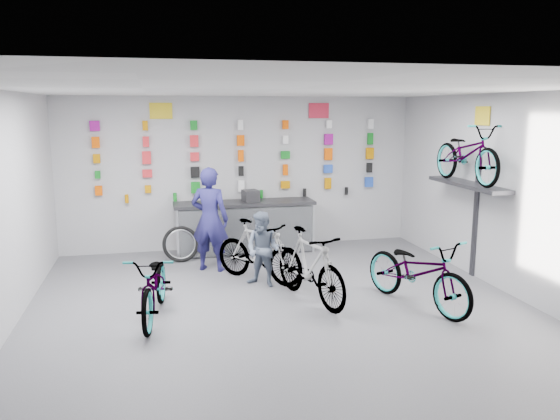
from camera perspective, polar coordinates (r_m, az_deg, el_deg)
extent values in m
plane|color=#505055|center=(7.42, 0.87, -11.34)|extent=(8.00, 8.00, 0.00)
plane|color=white|center=(6.88, 0.94, 12.50)|extent=(8.00, 8.00, 0.00)
plane|color=#B6B6B9|center=(10.88, -4.15, 3.87)|extent=(7.00, 0.00, 7.00)
plane|color=#B6B6B9|center=(3.39, 17.64, -11.95)|extent=(7.00, 0.00, 7.00)
plane|color=#B6B6B9|center=(8.53, 24.39, 1.07)|extent=(0.00, 8.00, 8.00)
cube|color=black|center=(10.62, -3.70, -2.05)|extent=(2.60, 0.60, 0.90)
cube|color=silver|center=(10.32, -3.43, -2.24)|extent=(2.60, 0.02, 0.90)
cube|color=silver|center=(10.20, -10.66, -2.57)|extent=(0.04, 0.04, 0.96)
cube|color=silver|center=(10.61, 3.51, -1.89)|extent=(0.04, 0.04, 0.96)
cube|color=black|center=(10.52, -3.73, 0.72)|extent=(2.70, 0.66, 0.06)
cube|color=#FF5500|center=(10.77, -18.42, 1.94)|extent=(0.13, 0.06, 0.18)
cube|color=#CF7D00|center=(10.72, -13.63, 2.14)|extent=(0.12, 0.06, 0.14)
cube|color=#0F791C|center=(10.74, -8.82, 2.34)|extent=(0.17, 0.06, 0.22)
cube|color=white|center=(10.84, -4.07, 2.51)|extent=(0.12, 0.06, 0.23)
cube|color=#CF7D00|center=(11.02, 0.56, 2.67)|extent=(0.18, 0.06, 0.15)
cube|color=#CF7D00|center=(11.26, 5.02, 2.80)|extent=(0.13, 0.06, 0.22)
cube|color=blue|center=(11.57, 9.28, 2.91)|extent=(0.17, 0.06, 0.20)
cube|color=#0F791C|center=(10.73, -18.51, 3.52)|extent=(0.09, 0.06, 0.14)
cube|color=red|center=(10.68, -13.70, 3.74)|extent=(0.18, 0.06, 0.15)
cube|color=black|center=(10.71, -8.87, 3.93)|extent=(0.17, 0.06, 0.21)
cube|color=black|center=(10.81, -4.09, 4.09)|extent=(0.10, 0.06, 0.19)
cube|color=#FF5500|center=(10.98, 0.56, 4.22)|extent=(0.09, 0.06, 0.22)
cube|color=blue|center=(11.22, 5.05, 4.32)|extent=(0.18, 0.06, 0.17)
cube|color=black|center=(11.53, 9.32, 4.39)|extent=(0.11, 0.06, 0.20)
cube|color=#CF7D00|center=(10.70, -18.61, 5.11)|extent=(0.12, 0.06, 0.17)
cube|color=red|center=(10.65, -13.77, 5.34)|extent=(0.16, 0.06, 0.24)
cube|color=red|center=(10.68, -8.91, 5.53)|extent=(0.17, 0.06, 0.17)
cube|color=#FF5500|center=(10.78, -4.11, 5.67)|extent=(0.11, 0.06, 0.23)
cube|color=#0F791C|center=(10.95, 0.57, 5.78)|extent=(0.18, 0.06, 0.15)
cube|color=#FF5500|center=(11.19, 5.07, 5.84)|extent=(0.16, 0.06, 0.24)
cube|color=#CF7D00|center=(11.50, 9.37, 5.87)|extent=(0.16, 0.06, 0.23)
cube|color=#FF5500|center=(10.68, -18.70, 6.71)|extent=(0.14, 0.06, 0.20)
cube|color=red|center=(10.63, -13.84, 6.95)|extent=(0.12, 0.06, 0.19)
cube|color=red|center=(10.65, -8.96, 7.13)|extent=(0.16, 0.06, 0.22)
cube|color=#FF5500|center=(10.76, -4.14, 7.26)|extent=(0.14, 0.06, 0.21)
cube|color=white|center=(10.93, 0.57, 7.34)|extent=(0.10, 0.06, 0.16)
cube|color=#9A0C85|center=(11.17, 5.10, 7.38)|extent=(0.17, 0.06, 0.22)
cube|color=#0F791C|center=(11.48, 9.41, 7.36)|extent=(0.11, 0.06, 0.24)
cube|color=#9A0C85|center=(10.67, -18.80, 8.32)|extent=(0.18, 0.06, 0.18)
cube|color=#CF7D00|center=(10.62, -13.91, 8.56)|extent=(0.10, 0.06, 0.18)
cube|color=#0F791C|center=(10.64, -9.01, 8.74)|extent=(0.13, 0.06, 0.18)
cube|color=white|center=(10.74, -4.16, 8.86)|extent=(0.10, 0.06, 0.19)
cube|color=#FF5500|center=(10.92, 0.57, 8.92)|extent=(0.11, 0.06, 0.17)
cube|color=white|center=(11.16, 5.13, 8.91)|extent=(0.11, 0.06, 0.16)
cube|color=white|center=(11.47, 9.46, 8.86)|extent=(0.11, 0.06, 0.20)
cylinder|color=#CF7D00|center=(10.74, -15.72, 1.14)|extent=(0.07, 0.07, 0.16)
cylinder|color=#0F791C|center=(10.73, -10.92, 1.34)|extent=(0.07, 0.07, 0.16)
cylinder|color=#0F791C|center=(10.92, -1.97, 1.69)|extent=(0.07, 0.07, 0.16)
cylinder|color=black|center=(11.12, 2.59, 1.85)|extent=(0.07, 0.07, 0.16)
cylinder|color=black|center=(11.39, 6.96, 1.99)|extent=(0.07, 0.07, 0.16)
cube|color=#333338|center=(9.38, 19.04, 2.54)|extent=(0.38, 1.90, 0.06)
cube|color=#333338|center=(9.57, 19.76, -0.70)|extent=(0.04, 0.10, 2.00)
cube|color=yellow|center=(10.66, -12.34, 10.09)|extent=(0.42, 0.02, 0.30)
cube|color=red|center=(11.14, 4.07, 10.31)|extent=(0.42, 0.02, 0.30)
cube|color=yellow|center=(9.40, 20.39, 9.21)|extent=(0.02, 0.40, 0.30)
imported|color=gray|center=(7.49, -12.91, -7.62)|extent=(0.87, 1.83, 0.93)
imported|color=gray|center=(7.91, 3.17, -5.88)|extent=(0.99, 1.83, 1.06)
imported|color=gray|center=(7.95, 14.20, -6.25)|extent=(1.28, 2.06, 1.02)
imported|color=gray|center=(8.82, -2.24, -4.31)|extent=(1.48, 1.55, 1.01)
imported|color=gray|center=(9.31, 18.96, 5.60)|extent=(0.63, 1.80, 0.95)
imported|color=#1D1B52|center=(9.41, -7.34, -0.97)|extent=(0.78, 0.67, 1.80)
imported|color=slate|center=(8.57, -1.79, -4.12)|extent=(0.73, 0.71, 1.19)
torus|color=black|center=(10.16, -10.33, -3.52)|extent=(0.67, 0.24, 0.66)
torus|color=silver|center=(10.16, -10.33, -3.52)|extent=(0.55, 0.17, 0.53)
cube|color=black|center=(10.51, -3.09, 1.50)|extent=(0.33, 0.34, 0.22)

